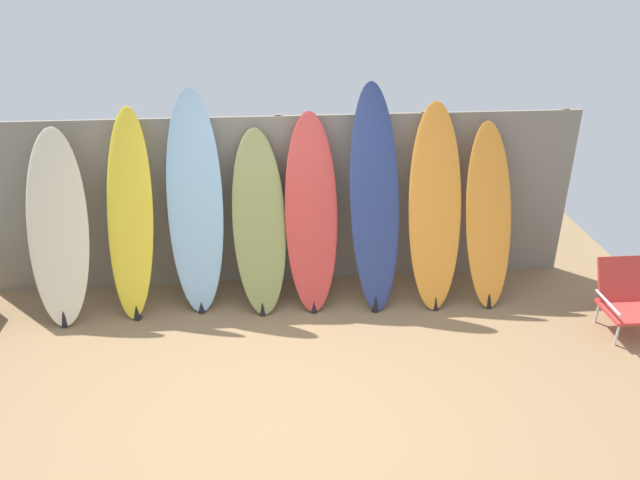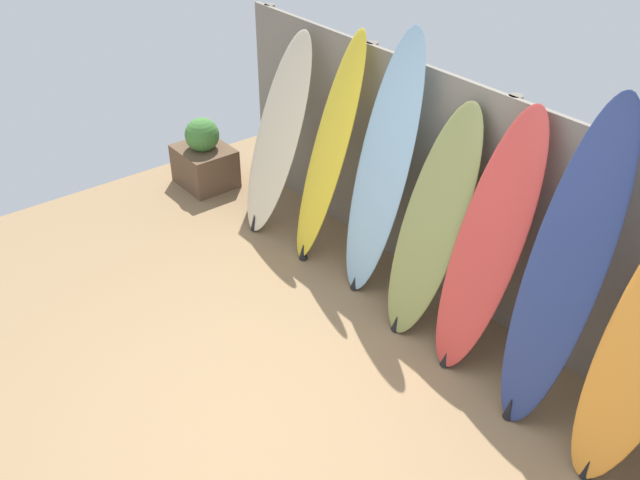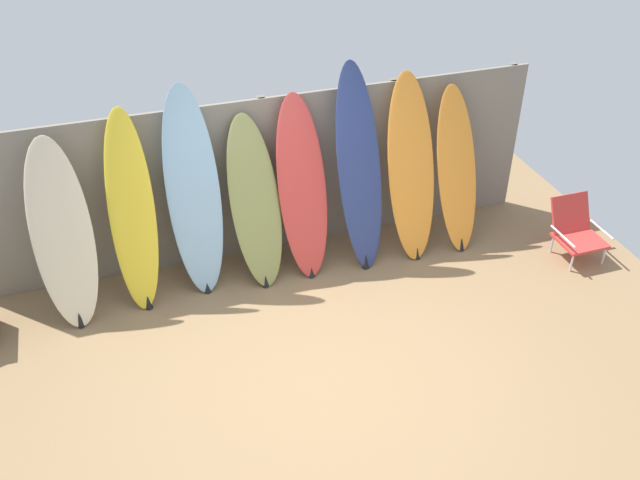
{
  "view_description": "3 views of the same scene",
  "coord_description": "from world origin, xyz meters",
  "px_view_note": "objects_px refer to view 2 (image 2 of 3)",
  "views": [
    {
      "loc": [
        -0.09,
        -3.94,
        3.35
      ],
      "look_at": [
        0.3,
        0.72,
        1.08
      ],
      "focal_mm": 35.0,
      "sensor_mm": 36.0,
      "label": 1
    },
    {
      "loc": [
        2.73,
        -1.79,
        3.59
      ],
      "look_at": [
        -0.31,
        0.61,
        1.06
      ],
      "focal_mm": 40.0,
      "sensor_mm": 36.0,
      "label": 2
    },
    {
      "loc": [
        -1.53,
        -4.49,
        4.67
      ],
      "look_at": [
        0.14,
        0.56,
        1.0
      ],
      "focal_mm": 40.0,
      "sensor_mm": 36.0,
      "label": 3
    }
  ],
  "objects_px": {
    "surfboard_cream_0": "(278,136)",
    "surfboard_skyblue_2": "(382,168)",
    "surfboard_yellow_1": "(329,152)",
    "surfboard_navy_5": "(564,273)",
    "surfboard_olive_3": "(432,224)",
    "surfboard_red_4": "(488,245)",
    "planter_box": "(204,158)"
  },
  "relations": [
    {
      "from": "surfboard_cream_0",
      "to": "surfboard_skyblue_2",
      "type": "xyz_separation_m",
      "value": [
        1.28,
        0.09,
        0.16
      ]
    },
    {
      "from": "surfboard_yellow_1",
      "to": "surfboard_navy_5",
      "type": "height_order",
      "value": "surfboard_navy_5"
    },
    {
      "from": "surfboard_cream_0",
      "to": "surfboard_olive_3",
      "type": "relative_size",
      "value": 1.04
    },
    {
      "from": "surfboard_yellow_1",
      "to": "surfboard_red_4",
      "type": "relative_size",
      "value": 1.05
    },
    {
      "from": "surfboard_navy_5",
      "to": "surfboard_skyblue_2",
      "type": "bearing_deg",
      "value": 177.14
    },
    {
      "from": "surfboard_cream_0",
      "to": "surfboard_navy_5",
      "type": "distance_m",
      "value": 3.0
    },
    {
      "from": "surfboard_cream_0",
      "to": "planter_box",
      "type": "xyz_separation_m",
      "value": [
        -1.08,
        -0.18,
        -0.59
      ]
    },
    {
      "from": "surfboard_cream_0",
      "to": "surfboard_skyblue_2",
      "type": "height_order",
      "value": "surfboard_skyblue_2"
    },
    {
      "from": "surfboard_olive_3",
      "to": "surfboard_red_4",
      "type": "xyz_separation_m",
      "value": [
        0.51,
        0.0,
        0.08
      ]
    },
    {
      "from": "surfboard_red_4",
      "to": "planter_box",
      "type": "xyz_separation_m",
      "value": [
        -3.47,
        -0.23,
        -0.63
      ]
    },
    {
      "from": "surfboard_cream_0",
      "to": "surfboard_skyblue_2",
      "type": "bearing_deg",
      "value": 4.08
    },
    {
      "from": "surfboard_yellow_1",
      "to": "surfboard_navy_5",
      "type": "relative_size",
      "value": 0.91
    },
    {
      "from": "surfboard_red_4",
      "to": "surfboard_cream_0",
      "type": "bearing_deg",
      "value": -178.87
    },
    {
      "from": "surfboard_skyblue_2",
      "to": "surfboard_olive_3",
      "type": "height_order",
      "value": "surfboard_skyblue_2"
    },
    {
      "from": "surfboard_navy_5",
      "to": "planter_box",
      "type": "height_order",
      "value": "surfboard_navy_5"
    },
    {
      "from": "surfboard_olive_3",
      "to": "surfboard_navy_5",
      "type": "distance_m",
      "value": 1.14
    },
    {
      "from": "surfboard_skyblue_2",
      "to": "surfboard_navy_5",
      "type": "height_order",
      "value": "surfboard_navy_5"
    },
    {
      "from": "surfboard_cream_0",
      "to": "surfboard_navy_5",
      "type": "bearing_deg",
      "value": 0.11
    },
    {
      "from": "surfboard_cream_0",
      "to": "surfboard_olive_3",
      "type": "xyz_separation_m",
      "value": [
        1.88,
        0.04,
        -0.03
      ]
    },
    {
      "from": "surfboard_red_4",
      "to": "surfboard_navy_5",
      "type": "bearing_deg",
      "value": -3.9
    },
    {
      "from": "surfboard_skyblue_2",
      "to": "planter_box",
      "type": "bearing_deg",
      "value": -173.49
    },
    {
      "from": "planter_box",
      "to": "surfboard_skyblue_2",
      "type": "bearing_deg",
      "value": 6.51
    },
    {
      "from": "surfboard_yellow_1",
      "to": "surfboard_red_4",
      "type": "distance_m",
      "value": 1.72
    },
    {
      "from": "surfboard_red_4",
      "to": "surfboard_skyblue_2",
      "type": "bearing_deg",
      "value": 177.72
    },
    {
      "from": "surfboard_yellow_1",
      "to": "surfboard_olive_3",
      "type": "bearing_deg",
      "value": -0.43
    },
    {
      "from": "surfboard_skyblue_2",
      "to": "surfboard_olive_3",
      "type": "bearing_deg",
      "value": -4.47
    },
    {
      "from": "surfboard_yellow_1",
      "to": "surfboard_olive_3",
      "type": "relative_size",
      "value": 1.14
    },
    {
      "from": "planter_box",
      "to": "surfboard_cream_0",
      "type": "bearing_deg",
      "value": 9.36
    },
    {
      "from": "surfboard_cream_0",
      "to": "surfboard_olive_3",
      "type": "height_order",
      "value": "surfboard_cream_0"
    },
    {
      "from": "surfboard_red_4",
      "to": "planter_box",
      "type": "relative_size",
      "value": 2.58
    },
    {
      "from": "surfboard_olive_3",
      "to": "planter_box",
      "type": "bearing_deg",
      "value": -175.7
    },
    {
      "from": "planter_box",
      "to": "surfboard_red_4",
      "type": "bearing_deg",
      "value": 3.72
    }
  ]
}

